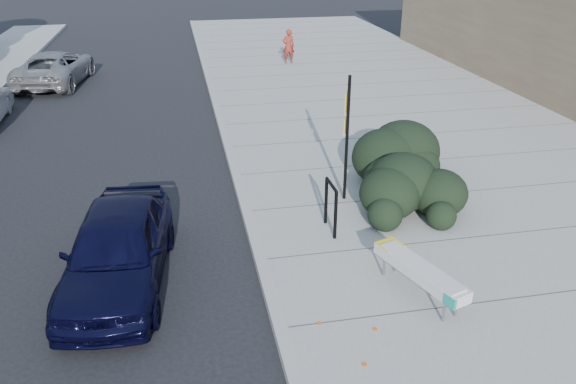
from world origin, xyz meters
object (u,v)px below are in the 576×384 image
at_px(bench, 420,271).
at_px(pedestrian, 288,46).
at_px(bike_rack, 331,202).
at_px(suv_silver, 55,68).
at_px(sedan_navy, 118,248).
at_px(sign_post, 347,132).

relative_size(bench, pedestrian, 1.31).
height_order(bench, bike_rack, bike_rack).
bearing_deg(bench, pedestrian, 66.90).
height_order(bench, suv_silver, suv_silver).
distance_m(bike_rack, suv_silver, 15.99).
bearing_deg(pedestrian, sedan_navy, 66.05).
xyz_separation_m(sedan_navy, pedestrian, (6.26, 16.24, 0.21)).
bearing_deg(sign_post, bike_rack, -94.88).
relative_size(sedan_navy, suv_silver, 0.86).
xyz_separation_m(sedan_navy, suv_silver, (-3.50, 14.95, -0.03)).
bearing_deg(bike_rack, sign_post, 61.98).
bearing_deg(bike_rack, sedan_navy, -169.57).
height_order(bike_rack, sedan_navy, sedan_navy).
relative_size(bench, suv_silver, 0.41).
xyz_separation_m(bench, bike_rack, (-0.85, 2.42, 0.17)).
bearing_deg(sedan_navy, pedestrian, 74.74).
bearing_deg(sedan_navy, bike_rack, 17.69).
relative_size(bike_rack, pedestrian, 0.70).
distance_m(sedan_navy, suv_silver, 15.36).
relative_size(sedan_navy, pedestrian, 2.71).
height_order(sign_post, pedestrian, sign_post).
bearing_deg(sign_post, bench, -65.91).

